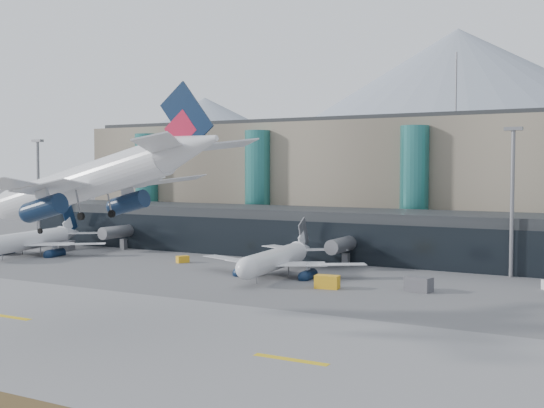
# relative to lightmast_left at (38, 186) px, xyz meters

# --- Properties ---
(ground) EXTENTS (900.00, 900.00, 0.00)m
(ground) POSITION_rel_lightmast_left_xyz_m (80.00, -45.00, -14.42)
(ground) COLOR #515154
(ground) RESTS_ON ground
(runway_strip) EXTENTS (400.00, 40.00, 0.04)m
(runway_strip) POSITION_rel_lightmast_left_xyz_m (80.00, -60.00, -14.40)
(runway_strip) COLOR slate
(runway_strip) RESTS_ON ground
(runway_markings) EXTENTS (128.00, 1.00, 0.02)m
(runway_markings) POSITION_rel_lightmast_left_xyz_m (80.00, -60.00, -14.37)
(runway_markings) COLOR gold
(runway_markings) RESTS_ON ground
(concourse) EXTENTS (170.00, 27.00, 10.00)m
(concourse) POSITION_rel_lightmast_left_xyz_m (79.98, 12.73, -9.45)
(concourse) COLOR black
(concourse) RESTS_ON ground
(terminal_main) EXTENTS (130.00, 30.00, 31.00)m
(terminal_main) POSITION_rel_lightmast_left_xyz_m (55.00, 45.00, 1.03)
(terminal_main) COLOR gray
(terminal_main) RESTS_ON ground
(teal_towers) EXTENTS (116.40, 19.40, 46.00)m
(teal_towers) POSITION_rel_lightmast_left_xyz_m (65.01, 29.01, -0.41)
(teal_towers) COLOR #276D69
(teal_towers) RESTS_ON ground
(lightmast_left) EXTENTS (3.00, 1.20, 25.60)m
(lightmast_left) POSITION_rel_lightmast_left_xyz_m (0.00, 0.00, 0.00)
(lightmast_left) COLOR slate
(lightmast_left) RESTS_ON ground
(lightmast_mid) EXTENTS (3.00, 1.20, 25.60)m
(lightmast_mid) POSITION_rel_lightmast_left_xyz_m (110.00, 3.00, 0.00)
(lightmast_mid) COLOR slate
(lightmast_mid) RESTS_ON ground
(hero_jet) EXTENTS (35.42, 36.59, 11.78)m
(hero_jet) POSITION_rel_lightmast_left_xyz_m (75.05, -58.47, 4.12)
(hero_jet) COLOR silver
(hero_jet) RESTS_ON ground
(jet_parked_left) EXTENTS (33.99, 34.65, 11.16)m
(jet_parked_left) POSITION_rel_lightmast_left_xyz_m (13.60, -12.62, -10.20)
(jet_parked_left) COLOR silver
(jet_parked_left) RESTS_ON ground
(jet_parked_mid) EXTENTS (32.22, 32.00, 10.43)m
(jet_parked_mid) POSITION_rel_lightmast_left_xyz_m (73.91, -12.69, -10.47)
(jet_parked_mid) COLOR silver
(jet_parked_mid) RESTS_ON ground
(veh_b) EXTENTS (2.40, 2.75, 1.35)m
(veh_b) POSITION_rel_lightmast_left_xyz_m (50.06, -9.42, -13.74)
(veh_b) COLOR gold
(veh_b) RESTS_ON ground
(veh_c) EXTENTS (4.39, 2.98, 2.23)m
(veh_c) POSITION_rel_lightmast_left_xyz_m (100.11, -17.83, -13.31)
(veh_c) COLOR #4A4A4F
(veh_c) RESTS_ON ground
(veh_f) EXTENTS (3.24, 4.32, 2.15)m
(veh_f) POSITION_rel_lightmast_left_xyz_m (15.30, -5.81, -13.34)
(veh_f) COLOR #4A4A4F
(veh_f) RESTS_ON ground
(veh_h) EXTENTS (3.92, 2.40, 2.05)m
(veh_h) POSITION_rel_lightmast_left_xyz_m (86.95, -22.22, -13.39)
(veh_h) COLOR gold
(veh_h) RESTS_ON ground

